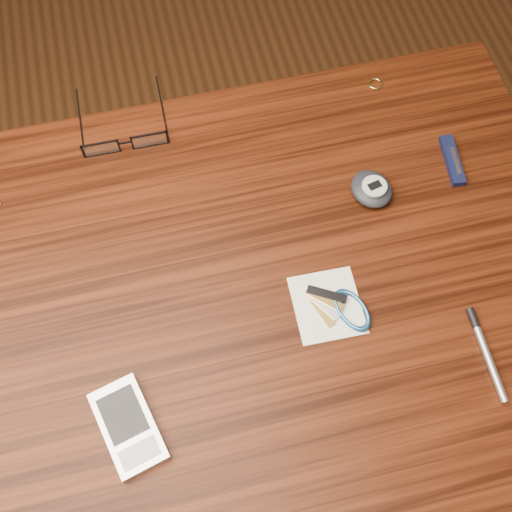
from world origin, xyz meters
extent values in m
plane|color=#472814|center=(0.00, 0.00, 0.00)|extent=(3.80, 3.80, 0.00)
cube|color=#391609|center=(0.00, 0.00, 0.73)|extent=(1.00, 0.70, 0.03)
cylinder|color=#4C2814|center=(0.45, 0.30, 0.36)|extent=(0.05, 0.05, 0.71)
cube|color=black|center=(-0.14, 0.27, 0.76)|extent=(0.05, 0.00, 0.03)
cube|color=white|center=(-0.14, 0.27, 0.76)|extent=(0.05, 0.00, 0.02)
cylinder|color=black|center=(-0.16, 0.34, 0.75)|extent=(0.01, 0.13, 0.00)
cube|color=black|center=(-0.07, 0.27, 0.76)|extent=(0.05, 0.00, 0.03)
cube|color=white|center=(-0.07, 0.27, 0.76)|extent=(0.05, 0.00, 0.02)
cylinder|color=black|center=(-0.04, 0.33, 0.75)|extent=(0.01, 0.13, 0.00)
cube|color=black|center=(-0.10, 0.27, 0.77)|extent=(0.02, 0.00, 0.00)
torus|color=#D7BD5B|center=(0.30, 0.30, 0.75)|extent=(0.03, 0.03, 0.00)
cube|color=#B1B1B6|center=(-0.16, -0.14, 0.76)|extent=(0.09, 0.13, 0.02)
cube|color=black|center=(-0.16, -0.12, 0.77)|extent=(0.06, 0.07, 0.00)
cube|color=#A6A8AE|center=(-0.15, -0.17, 0.77)|extent=(0.05, 0.04, 0.00)
ellipsoid|color=black|center=(0.23, 0.11, 0.76)|extent=(0.07, 0.08, 0.02)
cylinder|color=#ACADB3|center=(0.23, 0.11, 0.77)|extent=(0.04, 0.04, 0.00)
cube|color=black|center=(0.23, 0.11, 0.78)|extent=(0.02, 0.02, 0.00)
cube|color=white|center=(0.12, -0.04, 0.75)|extent=(0.09, 0.10, 0.00)
torus|color=#2364A3|center=(0.15, -0.06, 0.75)|extent=(0.07, 0.07, 0.01)
cube|color=#A87E3B|center=(0.11, -0.05, 0.75)|extent=(0.03, 0.06, 0.00)
cube|color=silver|center=(0.11, -0.04, 0.75)|extent=(0.04, 0.05, 0.00)
cube|color=olive|center=(0.12, -0.03, 0.76)|extent=(0.05, 0.05, 0.00)
cube|color=black|center=(0.12, -0.03, 0.76)|extent=(0.05, 0.04, 0.00)
cube|color=black|center=(0.36, 0.13, 0.76)|extent=(0.03, 0.09, 0.01)
cube|color=silver|center=(0.37, 0.13, 0.76)|extent=(0.01, 0.05, 0.00)
cylinder|color=#ACABB0|center=(0.30, -0.15, 0.75)|extent=(0.01, 0.13, 0.01)
cylinder|color=black|center=(0.30, -0.11, 0.75)|extent=(0.01, 0.03, 0.01)
camera|label=1|loc=(-0.05, -0.33, 1.54)|focal=45.00mm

